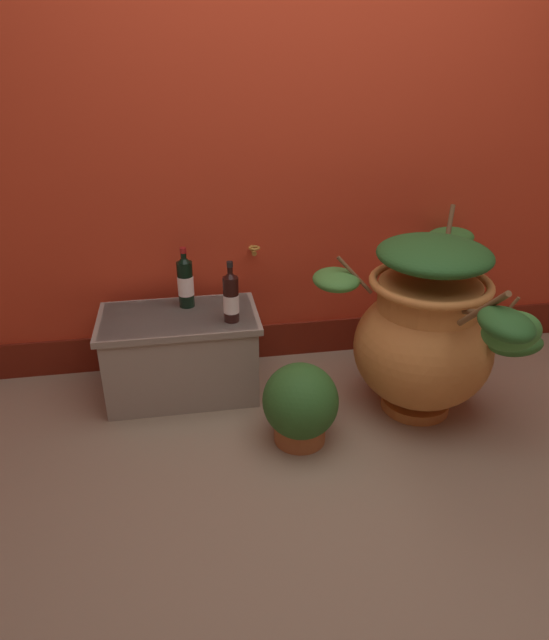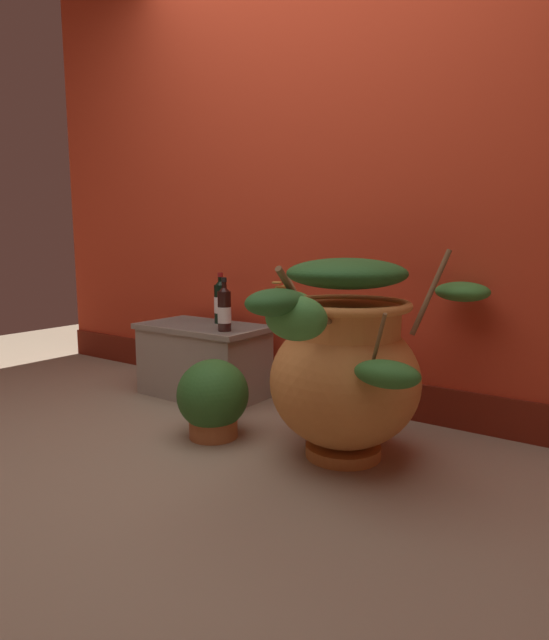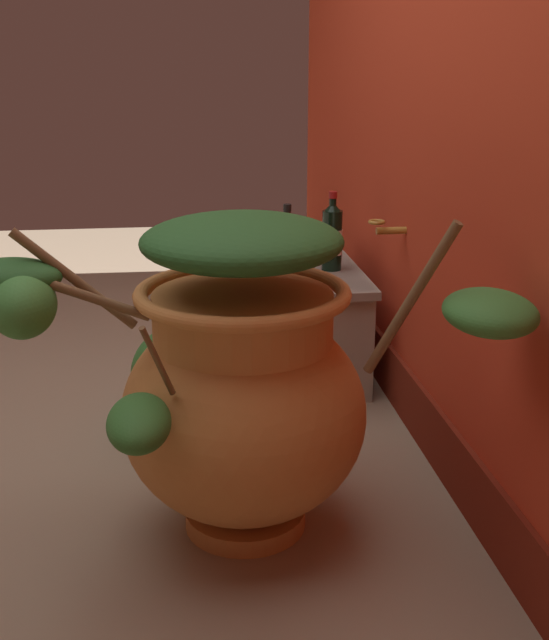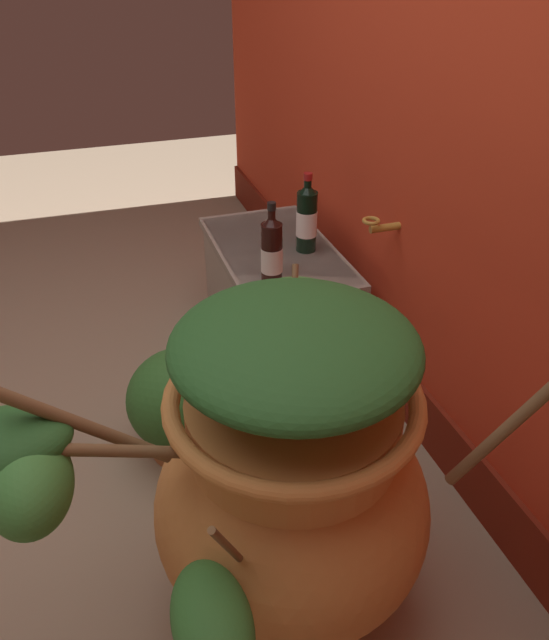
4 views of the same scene
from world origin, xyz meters
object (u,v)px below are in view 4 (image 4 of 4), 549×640
(wine_bottle_middle, at_px, (307,217))
(wine_bottle_left, at_px, (272,250))
(potted_shrub, at_px, (182,405))
(terracotta_urn, at_px, (289,480))

(wine_bottle_middle, bearing_deg, wine_bottle_left, -45.06)
(wine_bottle_left, distance_m, wine_bottle_middle, 0.28)
(potted_shrub, bearing_deg, wine_bottle_middle, 127.65)
(potted_shrub, bearing_deg, wine_bottle_left, 123.14)
(wine_bottle_middle, height_order, potted_shrub, wine_bottle_middle)
(wine_bottle_middle, bearing_deg, terracotta_urn, -22.65)
(wine_bottle_left, bearing_deg, terracotta_urn, -15.67)
(terracotta_urn, relative_size, wine_bottle_middle, 4.22)
(wine_bottle_left, relative_size, potted_shrub, 0.79)
(wine_bottle_middle, distance_m, potted_shrub, 0.81)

